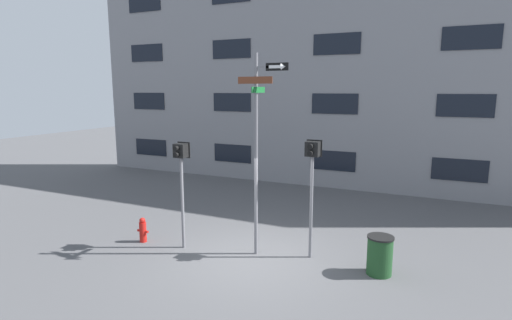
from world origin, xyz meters
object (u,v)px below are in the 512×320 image
at_px(trash_bin, 380,255).
at_px(street_sign_pole, 258,141).
at_px(pedestrian_signal_left, 181,167).
at_px(fire_hydrant, 143,230).
at_px(pedestrian_signal_right, 312,167).

bearing_deg(trash_bin, street_sign_pole, -177.59).
bearing_deg(pedestrian_signal_left, fire_hydrant, -174.31).
bearing_deg(street_sign_pole, fire_hydrant, -170.39).
relative_size(pedestrian_signal_left, fire_hydrant, 4.08).
height_order(street_sign_pole, fire_hydrant, street_sign_pole).
relative_size(pedestrian_signal_left, pedestrian_signal_right, 0.95).
distance_m(pedestrian_signal_right, fire_hydrant, 5.00).
bearing_deg(fire_hydrant, pedestrian_signal_right, 11.53).
xyz_separation_m(street_sign_pole, pedestrian_signal_right, (1.27, 0.37, -0.61)).
xyz_separation_m(pedestrian_signal_right, trash_bin, (1.71, -0.25, -1.85)).
height_order(street_sign_pole, pedestrian_signal_right, street_sign_pole).
xyz_separation_m(pedestrian_signal_left, trash_bin, (4.96, 0.55, -1.74)).
height_order(pedestrian_signal_left, pedestrian_signal_right, pedestrian_signal_right).
distance_m(pedestrian_signal_right, trash_bin, 2.53).
bearing_deg(street_sign_pole, pedestrian_signal_left, -167.95).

